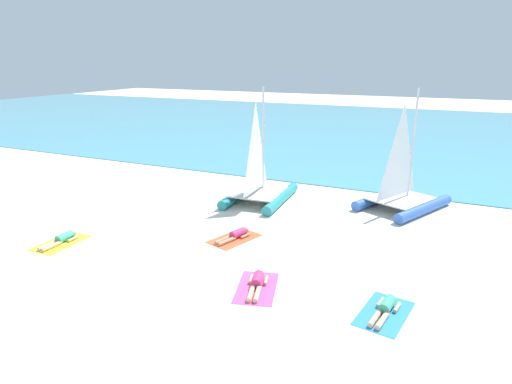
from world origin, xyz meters
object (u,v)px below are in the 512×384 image
object	(u,v)px
sunbather_leftmost	(62,239)
sunbather_center_right	(257,283)
towel_leftmost	(61,243)
sailboat_teal	(259,185)
towel_center_right	(257,288)
towel_rightmost	(384,313)
sailboat_blue	(402,192)
sunbather_center_left	(236,235)
towel_center_left	(234,239)
sunbather_rightmost	(385,308)

from	to	relation	value
sunbather_leftmost	sunbather_center_right	distance (m)	7.62
towel_leftmost	sunbather_center_right	distance (m)	7.62
sailboat_teal	towel_center_right	distance (m)	7.96
sailboat_teal	towel_rightmost	xyz separation A→B (m)	(6.75, -7.05, -0.76)
sailboat_teal	towel_leftmost	size ratio (longest dim) A/B	2.69
towel_leftmost	towel_rightmost	distance (m)	11.17
sailboat_blue	sunbather_center_left	size ratio (longest dim) A/B	3.33
towel_leftmost	towel_center_left	world-z (taller)	same
sailboat_blue	sunbather_center_left	distance (m)	7.83
sunbather_center_right	towel_rightmost	bearing A→B (deg)	-13.91
sailboat_blue	sunbather_center_right	size ratio (longest dim) A/B	3.32
sunbather_leftmost	sailboat_blue	bearing A→B (deg)	40.57
towel_leftmost	sunbather_center_left	size ratio (longest dim) A/B	1.23
towel_leftmost	towel_rightmost	size ratio (longest dim) A/B	1.00
sunbather_center_right	towel_rightmost	xyz separation A→B (m)	(3.54, 0.13, -0.13)
sunbather_leftmost	sailboat_teal	bearing A→B (deg)	58.70
sailboat_blue	sailboat_teal	world-z (taller)	sailboat_blue
sunbather_center_right	sunbather_rightmost	xyz separation A→B (m)	(3.55, 0.20, 0.00)
sailboat_teal	sunbather_center_right	world-z (taller)	sailboat_teal
sunbather_center_left	sunbather_leftmost	bearing A→B (deg)	-134.24
towel_center_left	sunbather_rightmost	world-z (taller)	sunbather_rightmost
towel_center_left	sunbather_center_right	bearing A→B (deg)	-51.87
sailboat_teal	sunbather_leftmost	world-z (taller)	sailboat_teal
sunbather_leftmost	sunbather_center_right	bearing A→B (deg)	0.56
sunbather_center_left	sunbather_rightmost	xyz separation A→B (m)	(5.74, -2.67, 0.00)
towel_rightmost	sunbather_rightmost	world-z (taller)	sunbather_rightmost
sunbather_center_left	towel_rightmost	distance (m)	6.35
sunbather_center_right	towel_center_right	bearing A→B (deg)	-90.00
towel_leftmost	sunbather_center_right	bearing A→B (deg)	1.00
towel_rightmost	towel_center_right	bearing A→B (deg)	-176.80
towel_center_left	towel_rightmost	world-z (taller)	same
sailboat_blue	sunbather_leftmost	size ratio (longest dim) A/B	3.29
sunbather_leftmost	towel_rightmost	xyz separation A→B (m)	(11.16, 0.20, -0.13)
towel_center_left	sunbather_center_right	size ratio (longest dim) A/B	1.23
towel_center_left	towel_center_right	xyz separation A→B (m)	(2.22, -2.87, 0.00)
sailboat_blue	towel_center_right	world-z (taller)	sailboat_blue
sunbather_center_right	towel_leftmost	bearing A→B (deg)	164.95
sunbather_center_right	sunbather_rightmost	world-z (taller)	same
towel_center_left	sunbather_center_left	xyz separation A→B (m)	(0.02, 0.06, 0.13)
sailboat_teal	sunbather_rightmost	world-z (taller)	sailboat_teal
towel_leftmost	towel_center_right	xyz separation A→B (m)	(7.64, 0.07, 0.00)
towel_leftmost	towel_center_left	bearing A→B (deg)	28.50
towel_center_left	sunbather_rightmost	xyz separation A→B (m)	(5.76, -2.61, 0.13)
towel_leftmost	towel_center_right	world-z (taller)	same
towel_center_left	sunbather_center_left	world-z (taller)	sunbather_center_left
sailboat_teal	sunbather_center_left	distance (m)	4.47
towel_leftmost	sunbather_leftmost	xyz separation A→B (m)	(0.00, 0.07, 0.13)
sailboat_teal	towel_center_right	xyz separation A→B (m)	(3.22, -7.24, -0.76)
sailboat_blue	sunbather_leftmost	xyz separation A→B (m)	(-10.44, -8.92, -0.63)
towel_leftmost	sunbather_center_left	world-z (taller)	sunbather_center_left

